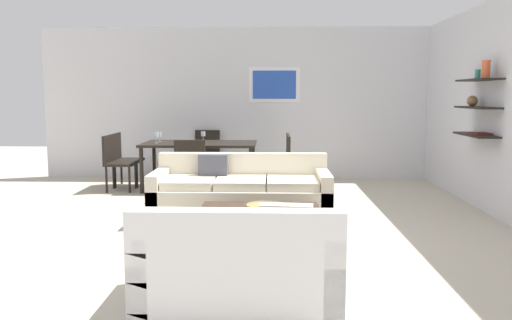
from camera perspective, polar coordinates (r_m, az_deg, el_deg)
name	(u,v)px	position (r m, az deg, el deg)	size (l,w,h in m)	color
ground_plane	(251,226)	(6.02, -0.58, -7.33)	(18.00, 18.00, 0.00)	#BCB29E
back_wall_unit	(275,103)	(9.36, 2.15, 6.25)	(8.40, 0.09, 2.70)	silver
right_wall_shelf_unit	(500,108)	(7.01, 25.31, 5.20)	(0.34, 8.20, 2.70)	silver
sofa_beige	(241,196)	(6.29, -1.67, -3.98)	(2.12, 0.90, 0.78)	beige
loveseat_white	(240,266)	(3.79, -1.81, -11.61)	(1.41, 0.90, 0.78)	white
coffee_table	(260,230)	(5.12, 0.42, -7.78)	(1.20, 0.94, 0.38)	#38281E
decorative_bowl	(265,209)	(4.99, 1.03, -5.37)	(0.38, 0.38, 0.09)	#99844C
candle_jar	(287,210)	(4.96, 3.45, -5.52)	(0.07, 0.07, 0.08)	silver
dining_table	(200,147)	(8.34, -6.23, 1.47)	(1.80, 0.98, 0.75)	black
dining_chair_left_near	(115,159)	(8.43, -15.26, 0.10)	(0.44, 0.44, 0.88)	black
dining_chair_head	(207,152)	(9.24, -5.45, 0.93)	(0.44, 0.44, 0.88)	black
dining_chair_foot	(191,165)	(7.48, -7.16, -0.58)	(0.44, 0.44, 0.88)	black
dining_chair_right_near	(281,160)	(8.06, 2.81, 0.03)	(0.44, 0.44, 0.88)	black
dining_chair_right_far	(281,156)	(8.50, 2.76, 0.40)	(0.44, 0.44, 0.88)	black
dining_chair_left_far	(123,156)	(8.85, -14.43, 0.45)	(0.44, 0.44, 0.88)	black
wine_glass_left_near	(156,135)	(8.32, -10.95, 2.72)	(0.08, 0.08, 0.17)	silver
wine_glass_head	(203,134)	(8.75, -5.85, 2.85)	(0.07, 0.07, 0.15)	silver
wine_glass_left_far	(160,135)	(8.56, -10.59, 2.76)	(0.07, 0.07, 0.16)	silver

